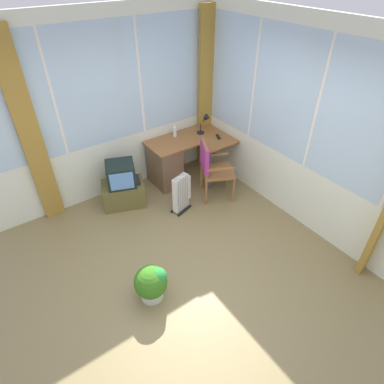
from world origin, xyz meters
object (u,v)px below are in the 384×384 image
object	(u,v)px
spray_bottle	(175,131)
space_heater	(182,193)
desk	(168,162)
tv_remote	(218,137)
tv_on_stand	(123,186)
desk_lamp	(206,121)
wooden_armchair	(210,164)
potted_plant	(152,283)

from	to	relation	value
spray_bottle	space_heater	world-z (taller)	spray_bottle
desk	space_heater	bearing A→B (deg)	-106.90
tv_remote	tv_on_stand	xyz separation A→B (m)	(-1.72, 0.19, -0.43)
desk_lamp	space_heater	size ratio (longest dim) A/B	0.55
tv_remote	wooden_armchair	world-z (taller)	wooden_armchair
desk	desk_lamp	size ratio (longest dim) A/B	3.85
desk	wooden_armchair	bearing A→B (deg)	-64.98
wooden_armchair	tv_on_stand	bearing A→B (deg)	153.33
wooden_armchair	space_heater	world-z (taller)	wooden_armchair
potted_plant	spray_bottle	bearing A→B (deg)	51.14
desk	tv_on_stand	distance (m)	0.90
desk_lamp	space_heater	xyz separation A→B (m)	(-0.98, -0.71, -0.65)
wooden_armchair	tv_on_stand	world-z (taller)	wooden_armchair
desk	spray_bottle	bearing A→B (deg)	34.24
desk	potted_plant	distance (m)	2.36
wooden_armchair	space_heater	bearing A→B (deg)	-176.36
tv_remote	potted_plant	xyz separation A→B (m)	(-2.23, -1.60, -0.50)
spray_bottle	wooden_armchair	xyz separation A→B (m)	(0.07, -0.88, -0.23)
desk	tv_on_stand	world-z (taller)	desk
desk	space_heater	world-z (taller)	desk
desk_lamp	wooden_armchair	xyz separation A→B (m)	(-0.42, -0.68, -0.35)
space_heater	tv_remote	bearing A→B (deg)	23.58
desk_lamp	tv_remote	world-z (taller)	desk_lamp
tv_remote	space_heater	xyz separation A→B (m)	(-1.06, -0.46, -0.44)
space_heater	wooden_armchair	bearing A→B (deg)	3.64
spray_bottle	wooden_armchair	world-z (taller)	wooden_armchair
desk	potted_plant	bearing A→B (deg)	-126.65
spray_bottle	potted_plant	size ratio (longest dim) A/B	0.47
spray_bottle	wooden_armchair	bearing A→B (deg)	-85.30
desk	tv_remote	world-z (taller)	tv_remote
wooden_armchair	potted_plant	size ratio (longest dim) A/B	2.13
spray_bottle	tv_on_stand	distance (m)	1.29
tv_on_stand	potted_plant	world-z (taller)	tv_on_stand
wooden_armchair	potted_plant	xyz separation A→B (m)	(-1.73, -1.18, -0.36)
spray_bottle	potted_plant	world-z (taller)	spray_bottle
desk_lamp	wooden_armchair	distance (m)	0.87
tv_remote	tv_on_stand	distance (m)	1.79
desk_lamp	spray_bottle	distance (m)	0.55
potted_plant	desk_lamp	bearing A→B (deg)	40.67
desk_lamp	tv_on_stand	size ratio (longest dim) A/B	0.46
tv_remote	spray_bottle	world-z (taller)	spray_bottle
desk_lamp	tv_remote	bearing A→B (deg)	-73.61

